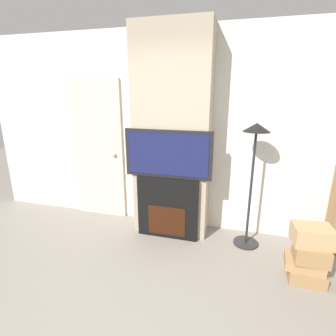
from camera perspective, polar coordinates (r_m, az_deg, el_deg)
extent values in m
plane|color=gray|center=(2.57, -11.38, -32.21)|extent=(14.00, 14.00, 0.00)
cube|color=silver|center=(3.65, 1.82, 7.65)|extent=(6.00, 0.06, 2.70)
cube|color=tan|center=(3.43, 0.90, 7.07)|extent=(0.99, 0.40, 2.70)
cube|color=black|center=(3.52, 0.00, -8.51)|extent=(0.81, 0.14, 0.84)
cube|color=#33160A|center=(3.54, -0.32, -11.47)|extent=(0.50, 0.01, 0.41)
cube|color=black|center=(3.28, 0.00, 3.07)|extent=(1.12, 0.06, 0.61)
cube|color=#191E4C|center=(3.25, -0.16, 2.93)|extent=(1.03, 0.01, 0.54)
cylinder|color=#262628|center=(3.68, 16.54, -15.32)|extent=(0.31, 0.31, 0.03)
cylinder|color=#262628|center=(3.36, 17.55, -4.65)|extent=(0.03, 0.03, 1.44)
cone|color=black|center=(3.18, 18.76, 8.38)|extent=(0.32, 0.32, 0.10)
cube|color=#A37A4C|center=(3.30, 27.73, -19.55)|extent=(0.36, 0.32, 0.14)
cube|color=tan|center=(3.22, 27.52, -17.84)|extent=(0.40, 0.31, 0.10)
cube|color=#A37A4C|center=(3.14, 28.70, -16.03)|extent=(0.32, 0.26, 0.17)
cube|color=tan|center=(3.08, 28.88, -12.70)|extent=(0.39, 0.31, 0.19)
cube|color=beige|center=(4.11, -14.96, 3.73)|extent=(0.80, 0.04, 2.08)
sphere|color=silver|center=(3.95, -11.67, 2.83)|extent=(0.06, 0.06, 0.06)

